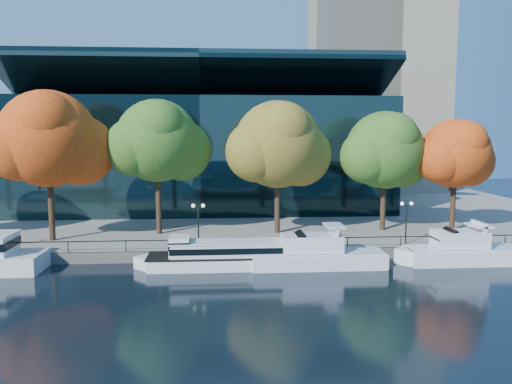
{
  "coord_description": "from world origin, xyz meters",
  "views": [
    {
      "loc": [
        -1.54,
        -40.8,
        11.45
      ],
      "look_at": [
        1.93,
        8.0,
        5.65
      ],
      "focal_mm": 35.0,
      "sensor_mm": 36.0,
      "label": 1
    }
  ],
  "objects": [
    {
      "name": "promenade",
      "position": [
        0.0,
        36.38,
        0.5
      ],
      "size": [
        90.0,
        67.08,
        1.0
      ],
      "color": "slate",
      "rests_on": "ground"
    },
    {
      "name": "railing",
      "position": [
        0.0,
        3.25,
        1.94
      ],
      "size": [
        88.2,
        0.08,
        0.99
      ],
      "color": "black",
      "rests_on": "promenade"
    },
    {
      "name": "tree_2",
      "position": [
        -7.85,
        11.02,
        10.48
      ],
      "size": [
        10.6,
        8.69,
        13.91
      ],
      "color": "black",
      "rests_on": "promenade"
    },
    {
      "name": "tree_1",
      "position": [
        -17.85,
        8.45,
        10.7
      ],
      "size": [
        11.68,
        9.57,
        14.57
      ],
      "color": "black",
      "rests_on": "promenade"
    },
    {
      "name": "tree_5",
      "position": [
        23.43,
        10.41,
        9.13
      ],
      "size": [
        9.14,
        7.5,
        11.95
      ],
      "color": "black",
      "rests_on": "promenade"
    },
    {
      "name": "convention_building",
      "position": [
        -4.0,
        31.79,
        8.51
      ],
      "size": [
        50.0,
        24.57,
        21.43
      ],
      "color": "black",
      "rests_on": "ground"
    },
    {
      "name": "lamp_2",
      "position": [
        15.92,
        4.5,
        3.98
      ],
      "size": [
        1.26,
        0.36,
        4.03
      ],
      "color": "black",
      "rests_on": "promenade"
    },
    {
      "name": "cruiser_near",
      "position": [
        6.23,
        0.57,
        1.14
      ],
      "size": [
        12.66,
        3.26,
        3.67
      ],
      "color": "silver",
      "rests_on": "ground"
    },
    {
      "name": "tour_boat",
      "position": [
        -1.44,
        0.88,
        1.18
      ],
      "size": [
        14.62,
        3.26,
        2.77
      ],
      "color": "silver",
      "rests_on": "ground"
    },
    {
      "name": "lamp_1",
      "position": [
        -3.62,
        4.5,
        3.98
      ],
      "size": [
        1.26,
        0.36,
        4.03
      ],
      "color": "black",
      "rests_on": "promenade"
    },
    {
      "name": "cruiser_far",
      "position": [
        19.42,
        0.87,
        1.18
      ],
      "size": [
        11.37,
        3.15,
        3.71
      ],
      "color": "silver",
      "rests_on": "ground"
    },
    {
      "name": "office_tower",
      "position": [
        28.0,
        55.0,
        33.02
      ],
      "size": [
        22.5,
        22.5,
        65.9
      ],
      "color": "tan",
      "rests_on": "ground"
    },
    {
      "name": "ground",
      "position": [
        0.0,
        0.0,
        0.0
      ],
      "size": [
        160.0,
        160.0,
        0.0
      ],
      "primitive_type": "plane",
      "color": "black",
      "rests_on": "ground"
    },
    {
      "name": "tree_3",
      "position": [
        4.55,
        10.63,
        10.08
      ],
      "size": [
        11.31,
        9.27,
        13.8
      ],
      "color": "black",
      "rests_on": "promenade"
    },
    {
      "name": "tree_4",
      "position": [
        16.13,
        11.39,
        9.45
      ],
      "size": [
        10.36,
        8.5,
        12.78
      ],
      "color": "black",
      "rests_on": "promenade"
    }
  ]
}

